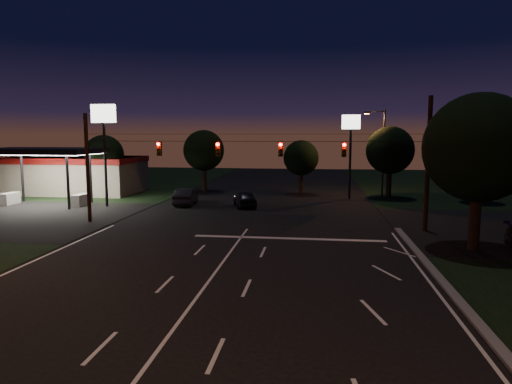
% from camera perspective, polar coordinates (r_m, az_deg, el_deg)
% --- Properties ---
extents(ground, '(140.00, 140.00, 0.00)m').
position_cam_1_polar(ground, '(18.31, -7.90, -13.57)').
color(ground, black).
rests_on(ground, ground).
extents(cross_street_left, '(20.00, 16.00, 0.02)m').
position_cam_1_polar(cross_street_left, '(41.29, -29.28, -2.74)').
color(cross_street_left, black).
rests_on(cross_street_left, ground).
extents(stop_bar, '(12.00, 0.50, 0.01)m').
position_cam_1_polar(stop_bar, '(28.77, 4.09, -5.80)').
color(stop_bar, silver).
rests_on(stop_bar, ground).
extents(utility_pole_right, '(0.30, 0.30, 9.00)m').
position_cam_1_polar(utility_pole_right, '(32.97, 20.33, -4.57)').
color(utility_pole_right, black).
rests_on(utility_pole_right, ground).
extents(utility_pole_left, '(0.28, 0.28, 8.00)m').
position_cam_1_polar(utility_pole_left, '(36.20, -20.03, -3.53)').
color(utility_pole_left, black).
rests_on(utility_pole_left, ground).
extents(signal_span, '(24.00, 0.40, 1.56)m').
position_cam_1_polar(signal_span, '(31.80, -0.87, 5.46)').
color(signal_span, black).
rests_on(signal_span, ground).
extents(gas_station, '(14.20, 16.10, 5.25)m').
position_cam_1_polar(gas_station, '(54.00, -21.90, 2.35)').
color(gas_station, gray).
rests_on(gas_station, ground).
extents(pole_sign_left_near, '(2.20, 0.30, 9.10)m').
position_cam_1_polar(pole_sign_left_near, '(42.76, -18.47, 7.52)').
color(pole_sign_left_near, black).
rests_on(pole_sign_left_near, ground).
extents(pole_sign_right, '(1.80, 0.30, 8.40)m').
position_cam_1_polar(pole_sign_right, '(46.60, 11.75, 6.77)').
color(pole_sign_right, black).
rests_on(pole_sign_right, ground).
extents(street_light_right_far, '(2.20, 0.35, 9.00)m').
position_cam_1_polar(street_light_right_far, '(48.94, 15.35, 5.51)').
color(street_light_right_far, black).
rests_on(street_light_right_far, ground).
extents(tree_right_near, '(6.00, 6.00, 8.76)m').
position_cam_1_polar(tree_right_near, '(28.10, 26.06, 4.86)').
color(tree_right_near, black).
rests_on(tree_right_near, ground).
extents(tree_far_a, '(4.20, 4.20, 6.42)m').
position_cam_1_polar(tree_far_a, '(51.85, -18.40, 4.39)').
color(tree_far_a, black).
rests_on(tree_far_a, ground).
extents(tree_far_b, '(4.60, 4.60, 6.98)m').
position_cam_1_polar(tree_far_b, '(52.19, -6.49, 5.12)').
color(tree_far_b, black).
rests_on(tree_far_b, ground).
extents(tree_far_c, '(3.80, 3.80, 5.86)m').
position_cam_1_polar(tree_far_c, '(49.68, 5.67, 4.21)').
color(tree_far_c, black).
rests_on(tree_far_c, ground).
extents(tree_far_d, '(4.80, 4.80, 7.30)m').
position_cam_1_polar(tree_far_d, '(48.21, 16.40, 4.96)').
color(tree_far_d, black).
rests_on(tree_far_d, ground).
extents(tree_far_e, '(4.00, 4.00, 6.18)m').
position_cam_1_polar(tree_far_e, '(48.17, 26.20, 3.66)').
color(tree_far_e, black).
rests_on(tree_far_e, ground).
extents(car_oncoming_a, '(2.94, 4.64, 1.47)m').
position_cam_1_polar(car_oncoming_a, '(41.00, -1.41, -0.84)').
color(car_oncoming_a, black).
rests_on(car_oncoming_a, ground).
extents(car_oncoming_b, '(2.02, 4.70, 1.51)m').
position_cam_1_polar(car_oncoming_b, '(42.76, -8.77, -0.56)').
color(car_oncoming_b, black).
rests_on(car_oncoming_b, ground).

